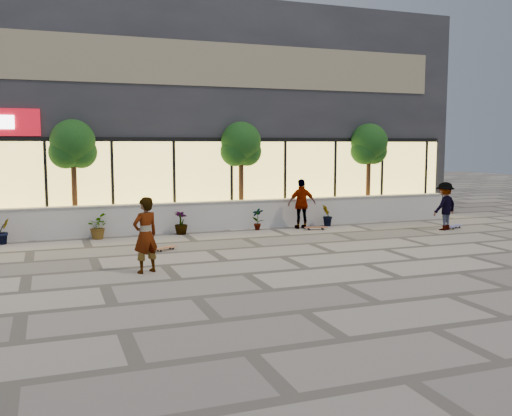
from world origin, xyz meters
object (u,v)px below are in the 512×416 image
object	(u,v)px
skateboard_right_near	(316,227)
tree_midwest	(73,147)
skater_right_near	(302,204)
tree_mideast	(241,147)
skater_center	(145,235)
skateboard_right_far	(455,226)
tree_east	(369,146)
skater_right_far	(445,206)
skateboard_center	(165,248)

from	to	relation	value
skateboard_right_near	tree_midwest	bearing A→B (deg)	177.06
skater_right_near	tree_mideast	bearing A→B (deg)	-34.56
skater_center	skateboard_right_far	xyz separation A→B (m)	(11.81, 3.34, -0.83)
tree_east	skateboard_right_far	bearing A→B (deg)	-64.55
skater_center	skater_right_near	distance (m)	8.42
skateboard_right_near	skateboard_right_far	bearing A→B (deg)	-6.53
skateboard_right_near	skater_right_far	bearing A→B (deg)	-10.17
skateboard_center	skateboard_right_near	distance (m)	6.26
skater_right_near	skateboard_center	size ratio (longest dim) A/B	2.38
skateboard_center	skateboard_right_far	world-z (taller)	skateboard_right_far
skateboard_right_far	tree_mideast	bearing A→B (deg)	128.93
skater_center	skateboard_right_near	distance (m)	8.46
skater_center	skateboard_center	size ratio (longest dim) A/B	2.40
skateboard_center	skateboard_right_near	world-z (taller)	skateboard_right_near
tree_mideast	tree_east	distance (m)	5.50
tree_midwest	skater_right_near	bearing A→B (deg)	-10.49
tree_mideast	skater_center	bearing A→B (deg)	-124.89
skateboard_right_near	skateboard_center	bearing A→B (deg)	-150.06
tree_midwest	tree_mideast	world-z (taller)	same
skateboard_center	skateboard_right_near	xyz separation A→B (m)	(5.89, 2.11, 0.01)
tree_east	skater_right_far	world-z (taller)	tree_east
skater_center	skateboard_center	world-z (taller)	skater_center
tree_midwest	skateboard_right_near	bearing A→B (deg)	-13.15
tree_midwest	skater_center	world-z (taller)	tree_midwest
tree_midwest	tree_east	xyz separation A→B (m)	(11.50, 0.00, 0.00)
tree_mideast	skater_right_far	world-z (taller)	tree_mideast
skater_right_near	skateboard_right_near	distance (m)	1.01
tree_midwest	skateboard_right_far	size ratio (longest dim) A/B	4.46
skater_center	skateboard_right_far	size ratio (longest dim) A/B	2.09
skater_right_near	skateboard_right_near	bearing A→B (deg)	130.56
skater_right_far	skateboard_right_far	xyz separation A→B (m)	(0.58, 0.13, -0.78)
tree_midwest	skateboard_right_far	xyz separation A→B (m)	(13.12, -3.39, -2.90)
tree_midwest	skater_right_near	distance (m)	8.25
tree_midwest	tree_east	bearing A→B (deg)	0.00
tree_midwest	skater_right_far	world-z (taller)	tree_midwest
skateboard_right_far	skater_right_far	bearing A→B (deg)	167.55
tree_midwest	skater_right_far	distance (m)	13.20
skater_right_far	skateboard_right_far	bearing A→B (deg)	176.17
skater_center	skateboard_right_near	size ratio (longest dim) A/B	2.14
skater_right_far	skater_right_near	bearing A→B (deg)	-40.81
skateboard_center	skateboard_right_far	bearing A→B (deg)	-26.77
skater_center	skater_right_far	world-z (taller)	skater_center
tree_midwest	skater_right_far	size ratio (longest dim) A/B	2.27
tree_east	skater_right_near	distance (m)	4.44
tree_midwest	skateboard_center	xyz separation A→B (m)	(2.30, -4.03, -2.91)
tree_mideast	tree_east	bearing A→B (deg)	0.00
tree_mideast	skateboard_center	world-z (taller)	tree_mideast
skater_right_far	skateboard_right_far	size ratio (longest dim) A/B	1.97
tree_midwest	tree_mideast	size ratio (longest dim) A/B	1.00
tree_east	skater_right_near	world-z (taller)	tree_east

